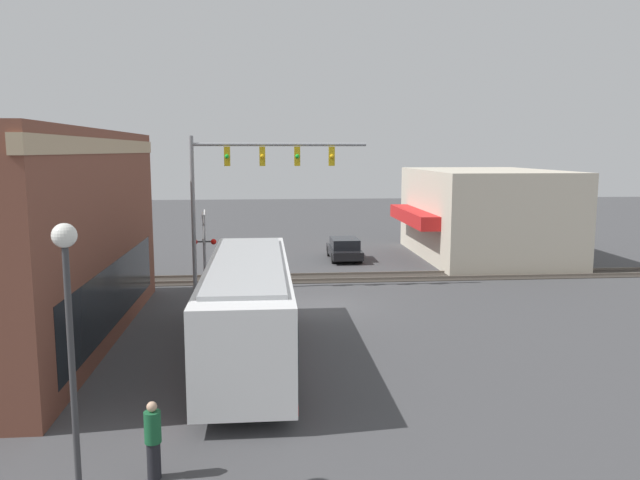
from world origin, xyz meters
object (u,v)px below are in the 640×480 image
at_px(crossing_signal, 204,242).
at_px(pedestrian_by_lamp, 153,440).
at_px(city_bus, 248,304).
at_px(parked_car_black, 344,250).
at_px(streetlamp, 71,344).

xyz_separation_m(crossing_signal, pedestrian_by_lamp, (-17.87, -0.60, -1.46)).
height_order(city_bus, pedestrian_by_lamp, city_bus).
bearing_deg(city_bus, parked_car_black, -16.81).
distance_m(crossing_signal, pedestrian_by_lamp, 17.94).
relative_size(city_bus, crossing_signal, 3.07).
distance_m(city_bus, crossing_signal, 10.75).
xyz_separation_m(parked_car_black, pedestrian_by_lamp, (-25.26, 7.16, 0.20)).
bearing_deg(crossing_signal, pedestrian_by_lamp, -178.06).
bearing_deg(parked_car_black, city_bus, 163.19).
bearing_deg(pedestrian_by_lamp, city_bus, -13.39).
xyz_separation_m(crossing_signal, streetlamp, (-18.88, 0.59, 0.91)).
height_order(crossing_signal, parked_car_black, crossing_signal).
relative_size(crossing_signal, streetlamp, 0.71).
relative_size(city_bus, pedestrian_by_lamp, 7.11).
distance_m(parked_car_black, pedestrian_by_lamp, 26.26).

